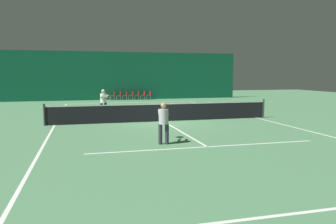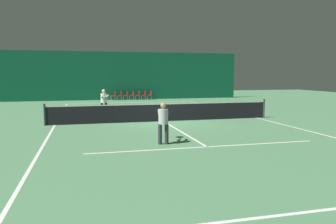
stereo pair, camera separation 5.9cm
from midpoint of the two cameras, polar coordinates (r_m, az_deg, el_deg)
name	(u,v)px [view 1 (the left image)]	position (r m, az deg, el deg)	size (l,w,h in m)	color
ground_plane	(163,121)	(17.44, -0.94, -1.62)	(60.00, 60.00, 0.00)	#4C7F56
backdrop_curtain	(126,76)	(32.64, -7.45, 6.26)	(23.00, 0.12, 4.67)	#0F5138
court_line_baseline_far	(131,103)	(29.07, -6.47, 1.64)	(11.00, 0.10, 0.00)	white
court_line_baseline_near	(317,211)	(6.82, 24.30, -15.41)	(11.00, 0.10, 0.00)	white
court_line_service_far	(142,109)	(23.66, -4.59, 0.53)	(8.25, 0.10, 0.00)	white
court_line_service_near	(207,147)	(11.42, 6.69, -6.04)	(8.25, 0.10, 0.00)	white
court_line_sideline_left	(55,125)	(17.02, -19.25, -2.19)	(0.10, 23.80, 0.00)	white
court_line_sideline_right	(256,118)	(19.47, 15.00, -0.98)	(0.10, 23.80, 0.00)	white
court_line_centre	(163,121)	(17.44, -0.94, -1.61)	(0.10, 12.80, 0.00)	white
tennis_net	(163,112)	(17.37, -0.94, 0.05)	(12.00, 0.10, 1.07)	black
player_near	(164,120)	(11.66, -0.93, -1.37)	(0.57, 1.32, 1.50)	#2D2D38
player_far	(104,100)	(20.02, -11.24, 1.99)	(0.56, 1.35, 1.59)	black
courtside_chair_0	(113,95)	(32.02, -9.61, 2.90)	(0.44, 0.44, 0.84)	#99999E
courtside_chair_1	(119,95)	(32.07, -8.56, 2.93)	(0.44, 0.44, 0.84)	#99999E
courtside_chair_2	(125,95)	(32.14, -7.51, 2.95)	(0.44, 0.44, 0.84)	#99999E
courtside_chair_3	(131,95)	(32.22, -6.47, 2.98)	(0.44, 0.44, 0.84)	#99999E
courtside_chair_4	(137,95)	(32.31, -5.43, 3.00)	(0.44, 0.44, 0.84)	#99999E
courtside_chair_5	(143,95)	(32.40, -4.40, 3.02)	(0.44, 0.44, 0.84)	#99999E
courtside_chair_6	(149,95)	(32.51, -3.38, 3.04)	(0.44, 0.44, 0.84)	#99999E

